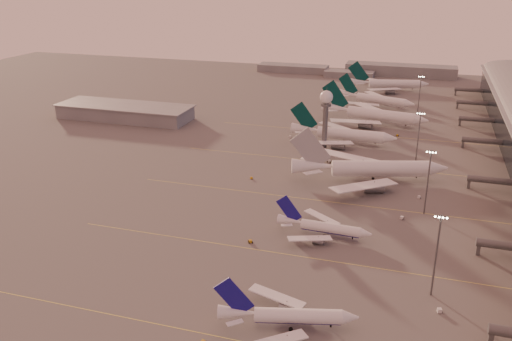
% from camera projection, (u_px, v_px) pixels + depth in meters
% --- Properties ---
extents(ground, '(700.00, 700.00, 0.00)m').
position_uv_depth(ground, '(236.00, 263.00, 168.37)').
color(ground, '#5D5A5A').
rests_on(ground, ground).
extents(taxiway_markings, '(180.00, 185.25, 0.02)m').
position_uv_depth(taxiway_markings, '(357.00, 204.00, 209.94)').
color(taxiway_markings, '#DFD44E').
rests_on(taxiway_markings, ground).
extents(hangar, '(82.00, 27.00, 8.50)m').
position_uv_depth(hangar, '(125.00, 112.00, 325.24)').
color(hangar, slate).
rests_on(hangar, ground).
extents(radar_tower, '(6.40, 6.40, 31.10)m').
position_uv_depth(radar_tower, '(326.00, 108.00, 266.58)').
color(radar_tower, '#54565B').
rests_on(radar_tower, ground).
extents(mast_a, '(3.60, 0.56, 25.00)m').
position_uv_depth(mast_a, '(437.00, 252.00, 147.29)').
color(mast_a, '#54565B').
rests_on(mast_a, ground).
extents(mast_b, '(3.60, 0.56, 25.00)m').
position_uv_depth(mast_b, '(428.00, 179.00, 197.19)').
color(mast_b, '#54565B').
rests_on(mast_b, ground).
extents(mast_c, '(3.60, 0.56, 25.00)m').
position_uv_depth(mast_c, '(418.00, 136.00, 247.65)').
color(mast_c, '#54565B').
rests_on(mast_c, ground).
extents(mast_d, '(3.60, 0.56, 25.00)m').
position_uv_depth(mast_d, '(420.00, 94.00, 328.50)').
color(mast_d, '#54565B').
rests_on(mast_d, ground).
extents(distant_horizon, '(165.00, 37.50, 9.00)m').
position_uv_depth(distant_horizon, '(367.00, 70.00, 456.31)').
color(distant_horizon, slate).
rests_on(distant_horizon, ground).
extents(narrowbody_near, '(36.05, 28.41, 14.36)m').
position_uv_depth(narrowbody_near, '(288.00, 318.00, 137.43)').
color(narrowbody_near, white).
rests_on(narrowbody_near, ground).
extents(narrowbody_mid, '(33.56, 26.77, 13.11)m').
position_uv_depth(narrowbody_mid, '(324.00, 229.00, 184.50)').
color(narrowbody_mid, white).
rests_on(narrowbody_mid, ground).
extents(widebody_white, '(65.75, 51.93, 23.81)m').
position_uv_depth(widebody_white, '(370.00, 172.00, 231.26)').
color(widebody_white, white).
rests_on(widebody_white, ground).
extents(greentail_a, '(55.99, 45.21, 20.34)m').
position_uv_depth(greentail_a, '(343.00, 136.00, 280.85)').
color(greentail_a, white).
rests_on(greentail_a, ground).
extents(greentail_b, '(63.43, 50.75, 23.26)m').
position_uv_depth(greentail_b, '(374.00, 117.00, 315.08)').
color(greentail_b, white).
rests_on(greentail_b, ground).
extents(greentail_c, '(52.23, 41.50, 19.68)m').
position_uv_depth(greentail_c, '(376.00, 101.00, 354.08)').
color(greentail_c, white).
rests_on(greentail_c, ground).
extents(greentail_d, '(58.31, 46.58, 21.50)m').
position_uv_depth(greentail_d, '(389.00, 85.00, 398.58)').
color(greentail_d, white).
rests_on(greentail_d, ground).
extents(gsv_catering_a, '(6.16, 3.96, 4.66)m').
position_uv_depth(gsv_catering_a, '(441.00, 305.00, 143.57)').
color(gsv_catering_a, silver).
rests_on(gsv_catering_a, ground).
extents(gsv_tug_mid, '(3.33, 3.77, 0.92)m').
position_uv_depth(gsv_tug_mid, '(250.00, 242.00, 180.48)').
color(gsv_tug_mid, '#C38F17').
rests_on(gsv_tug_mid, ground).
extents(gsv_truck_b, '(6.34, 3.97, 2.41)m').
position_uv_depth(gsv_truck_b, '(403.00, 217.00, 196.58)').
color(gsv_truck_b, silver).
rests_on(gsv_truck_b, ground).
extents(gsv_truck_c, '(4.19, 4.66, 1.87)m').
position_uv_depth(gsv_truck_c, '(252.00, 177.00, 234.31)').
color(gsv_truck_c, '#C38F17').
rests_on(gsv_truck_c, ground).
extents(gsv_catering_b, '(5.41, 3.38, 4.12)m').
position_uv_depth(gsv_catering_b, '(420.00, 194.00, 214.32)').
color(gsv_catering_b, silver).
rests_on(gsv_catering_b, ground).
extents(gsv_tug_far, '(3.48, 4.42, 1.10)m').
position_uv_depth(gsv_tug_far, '(329.00, 161.00, 254.01)').
color(gsv_tug_far, silver).
rests_on(gsv_tug_far, ground).
extents(gsv_truck_d, '(2.24, 5.72, 2.30)m').
position_uv_depth(gsv_truck_d, '(290.00, 135.00, 290.58)').
color(gsv_truck_d, silver).
rests_on(gsv_truck_d, ground).
extents(gsv_tug_hangar, '(3.36, 2.11, 0.94)m').
position_uv_depth(gsv_tug_hangar, '(397.00, 135.00, 292.96)').
color(gsv_tug_hangar, '#C38F17').
rests_on(gsv_tug_hangar, ground).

